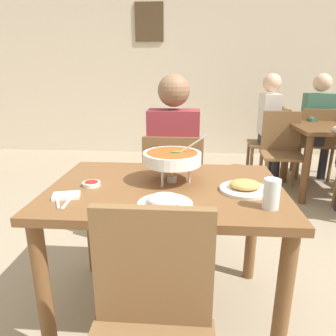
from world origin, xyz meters
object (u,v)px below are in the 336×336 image
object	(u,v)px
curry_bowl	(172,158)
sauce_dish	(91,184)
rice_plate	(165,202)
chair_bg_window	(281,147)
diner_main	(174,154)
drink_glass	(271,195)
chair_bg_middle	(315,140)
chair_bg_left	(274,138)
chair_viewer_empty	(150,330)
dining_table_main	(166,208)
appetizer_plate	(245,187)
patron_bg_middle	(318,120)
chair_diner_main	(173,186)
patron_bg_left	(272,120)

from	to	relation	value
curry_bowl	sauce_dish	distance (m)	0.43
rice_plate	chair_bg_window	xyz separation A→B (m)	(1.14, 2.28, -0.27)
diner_main	drink_glass	size ratio (longest dim) A/B	10.08
curry_bowl	chair_bg_middle	distance (m)	2.95
sauce_dish	chair_bg_left	xyz separation A→B (m)	(1.57, 2.53, -0.27)
chair_viewer_empty	chair_bg_window	xyz separation A→B (m)	(1.15, 2.70, 0.00)
diner_main	chair_bg_left	xyz separation A→B (m)	(1.19, 1.78, -0.24)
dining_table_main	drink_glass	distance (m)	0.55
appetizer_plate	patron_bg_middle	world-z (taller)	patron_bg_middle
dining_table_main	drink_glass	bearing A→B (deg)	-26.62
patron_bg_middle	chair_diner_main	bearing A→B (deg)	-132.94
chair_diner_main	curry_bowl	xyz separation A→B (m)	(0.03, -0.63, 0.38)
chair_viewer_empty	patron_bg_left	distance (m)	3.35
curry_bowl	patron_bg_left	world-z (taller)	patron_bg_left
appetizer_plate	drink_glass	distance (m)	0.21
appetizer_plate	chair_bg_window	distance (m)	2.23
chair_viewer_empty	sauce_dish	distance (m)	0.79
chair_bg_window	patron_bg_middle	world-z (taller)	patron_bg_middle
diner_main	sauce_dish	bearing A→B (deg)	-116.77
chair_diner_main	sauce_dish	xyz separation A→B (m)	(-0.38, -0.72, 0.27)
patron_bg_middle	drink_glass	bearing A→B (deg)	-114.39
dining_table_main	patron_bg_middle	distance (m)	3.07
curry_bowl	chair_bg_window	world-z (taller)	curry_bowl
appetizer_plate	chair_bg_middle	world-z (taller)	chair_bg_middle
chair_diner_main	curry_bowl	size ratio (longest dim) A/B	2.71
diner_main	curry_bowl	size ratio (longest dim) A/B	3.94
chair_viewer_empty	rice_plate	bearing A→B (deg)	87.80
dining_table_main	appetizer_plate	world-z (taller)	appetizer_plate
chair_bg_middle	chair_bg_window	bearing A→B (deg)	-140.73
rice_plate	chair_bg_middle	world-z (taller)	chair_bg_middle
rice_plate	chair_bg_window	size ratio (longest dim) A/B	0.27
chair_viewer_empty	chair_bg_left	size ratio (longest dim) A/B	1.00
appetizer_plate	sauce_dish	world-z (taller)	appetizer_plate
chair_bg_window	chair_viewer_empty	bearing A→B (deg)	-113.12
patron_bg_left	dining_table_main	bearing A→B (deg)	-114.48
drink_glass	patron_bg_middle	world-z (taller)	patron_bg_middle
drink_glass	chair_bg_window	distance (m)	2.39
sauce_dish	chair_bg_middle	size ratio (longest dim) A/B	0.10
sauce_dish	chair_viewer_empty	bearing A→B (deg)	-59.41
drink_glass	chair_viewer_empty	bearing A→B (deg)	-137.10
chair_bg_window	chair_diner_main	bearing A→B (deg)	-130.65
rice_plate	patron_bg_left	world-z (taller)	patron_bg_left
drink_glass	chair_diner_main	bearing A→B (deg)	116.61
diner_main	curry_bowl	world-z (taller)	diner_main
dining_table_main	drink_glass	world-z (taller)	drink_glass
rice_plate	chair_diner_main	bearing A→B (deg)	90.97
sauce_dish	patron_bg_left	xyz separation A→B (m)	(1.51, 2.51, -0.03)
curry_bowl	rice_plate	bearing A→B (deg)	-92.12
chair_diner_main	sauce_dish	world-z (taller)	chair_diner_main
chair_bg_middle	patron_bg_left	size ratio (longest dim) A/B	0.69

